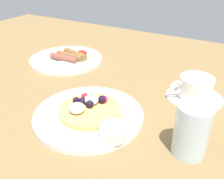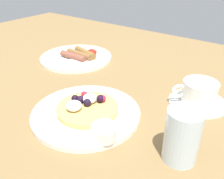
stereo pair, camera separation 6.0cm
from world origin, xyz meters
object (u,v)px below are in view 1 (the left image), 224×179
object	(u,v)px
coffee_saucer	(194,97)
syrup_ramekin	(113,132)
breakfast_plate	(66,59)
water_glass	(192,130)
coffee_cup	(195,86)
pancake_plate	(89,115)

from	to	relation	value
coffee_saucer	syrup_ramekin	bearing A→B (deg)	-110.50
breakfast_plate	coffee_saucer	world-z (taller)	breakfast_plate
coffee_saucer	water_glass	bearing A→B (deg)	-79.37
breakfast_plate	water_glass	xyz separation A→B (cm)	(50.35, -24.17, 4.66)
coffee_cup	water_glass	world-z (taller)	water_glass
syrup_ramekin	pancake_plate	bearing A→B (deg)	153.07
water_glass	pancake_plate	bearing A→B (deg)	-179.32
syrup_ramekin	coffee_cup	size ratio (longest dim) A/B	0.52
coffee_saucer	water_glass	size ratio (longest dim) A/B	1.40
syrup_ramekin	coffee_saucer	xyz separation A→B (cm)	(9.86, 26.38, -2.37)
pancake_plate	syrup_ramekin	distance (cm)	10.67
pancake_plate	water_glass	xyz separation A→B (cm)	(23.20, 0.28, 4.61)
coffee_saucer	coffee_cup	size ratio (longest dim) A/B	1.45
syrup_ramekin	breakfast_plate	distance (cm)	46.76
syrup_ramekin	water_glass	bearing A→B (deg)	19.88
pancake_plate	coffee_cup	distance (cm)	28.92
syrup_ramekin	water_glass	size ratio (longest dim) A/B	0.51
pancake_plate	breakfast_plate	distance (cm)	36.53
coffee_saucer	water_glass	world-z (taller)	water_glass
pancake_plate	breakfast_plate	bearing A→B (deg)	138.00
coffee_cup	syrup_ramekin	bearing A→B (deg)	-110.35
syrup_ramekin	breakfast_plate	bearing A→B (deg)	141.34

